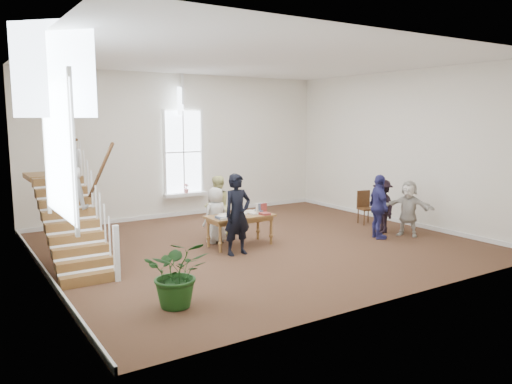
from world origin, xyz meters
TOP-DOWN VIEW (x-y plane):
  - ground at (0.00, 0.00)m, footprint 10.00×10.00m
  - room_shell at (-0.00, 4.39)m, footprint 10.49×10.00m
  - staircase at (-4.34, 0.75)m, footprint 1.10×4.10m
  - library_table at (-0.49, 0.11)m, footprint 1.64×0.83m
  - police_officer at (-0.93, -0.53)m, footprint 0.70×0.48m
  - elderly_woman at (-0.83, 0.72)m, footprint 0.75×0.56m
  - person_yellow at (-0.53, 1.22)m, footprint 0.93×0.80m
  - woman_cluster_a at (2.95, -1.18)m, footprint 0.76×1.07m
  - woman_cluster_b at (3.55, -0.73)m, footprint 0.79×1.07m
  - woman_cluster_c at (3.85, -1.38)m, footprint 1.05×1.42m
  - floor_plant at (-3.40, -2.80)m, footprint 1.34×1.27m
  - side_chair at (4.02, 0.38)m, footprint 0.51×0.51m

SIDE VIEW (x-z plane):
  - ground at x=0.00m, z-range 0.00..0.00m
  - room_shell at x=0.00m, z-range -4.60..5.40m
  - side_chair at x=4.02m, z-range 0.06..1.04m
  - floor_plant at x=-3.40m, z-range 0.00..1.17m
  - library_table at x=-0.49m, z-range 0.27..1.10m
  - elderly_woman at x=-0.83m, z-range 0.00..1.41m
  - woman_cluster_b at x=3.55m, z-range 0.00..1.48m
  - woman_cluster_c at x=3.85m, z-range 0.00..1.49m
  - person_yellow at x=-0.53m, z-range 0.00..1.63m
  - woman_cluster_a at x=2.95m, z-range 0.00..1.68m
  - police_officer at x=-0.93m, z-range 0.00..1.88m
  - staircase at x=-4.34m, z-range 0.16..3.08m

